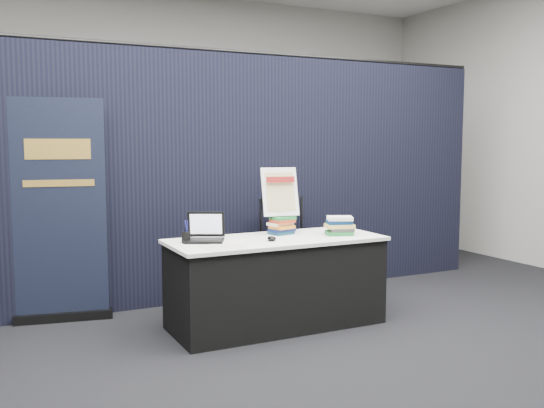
{
  "coord_description": "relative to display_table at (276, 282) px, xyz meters",
  "views": [
    {
      "loc": [
        -2.26,
        -3.91,
        1.56
      ],
      "look_at": [
        -0.04,
        0.55,
        1.04
      ],
      "focal_mm": 40.0,
      "sensor_mm": 36.0,
      "label": 1
    }
  ],
  "objects": [
    {
      "name": "display_table",
      "position": [
        0.0,
        0.0,
        0.0
      ],
      "size": [
        1.8,
        0.75,
        0.75
      ],
      "color": "black",
      "rests_on": "floor"
    },
    {
      "name": "laptop",
      "position": [
        -0.61,
        0.12,
        0.43
      ],
      "size": [
        0.37,
        0.37,
        0.23
      ],
      "rotation": [
        0.0,
        0.0,
        -0.47
      ],
      "color": "black",
      "rests_on": "display_table"
    },
    {
      "name": "info_sign",
      "position": [
        0.14,
        0.2,
        0.74
      ],
      "size": [
        0.34,
        0.18,
        0.44
      ],
      "rotation": [
        0.0,
        0.0,
        -0.15
      ],
      "color": "black",
      "rests_on": "book_stack_tall"
    },
    {
      "name": "book_stack_tall",
      "position": [
        0.14,
        0.17,
        0.45
      ],
      "size": [
        0.22,
        0.18,
        0.15
      ],
      "rotation": [
        0.0,
        0.0,
        0.22
      ],
      "color": "navy",
      "rests_on": "display_table"
    },
    {
      "name": "brochure_mid",
      "position": [
        -0.54,
        -0.24,
        0.38
      ],
      "size": [
        0.29,
        0.21,
        0.0
      ],
      "primitive_type": "cube",
      "rotation": [
        0.0,
        0.0,
        0.02
      ],
      "color": "silver",
      "rests_on": "display_table"
    },
    {
      "name": "brochure_right",
      "position": [
        -0.43,
        -0.01,
        0.38
      ],
      "size": [
        0.33,
        0.27,
        0.0
      ],
      "primitive_type": "cube",
      "rotation": [
        0.0,
        0.0,
        0.27
      ],
      "color": "white",
      "rests_on": "display_table"
    },
    {
      "name": "stacking_chair",
      "position": [
        0.45,
        0.59,
        0.21
      ],
      "size": [
        0.59,
        0.6,
        1.05
      ],
      "rotation": [
        0.0,
        0.0,
        0.29
      ],
      "color": "black",
      "rests_on": "floor"
    },
    {
      "name": "book_stack_short",
      "position": [
        0.58,
        -0.09,
        0.45
      ],
      "size": [
        0.27,
        0.25,
        0.16
      ],
      "rotation": [
        0.0,
        0.0,
        -0.42
      ],
      "color": "#217C37",
      "rests_on": "display_table"
    },
    {
      "name": "brochure_left",
      "position": [
        -0.57,
        -0.16,
        0.38
      ],
      "size": [
        0.32,
        0.23,
        0.0
      ],
      "primitive_type": "cube",
      "rotation": [
        0.0,
        0.0,
        0.07
      ],
      "color": "silver",
      "rests_on": "display_table"
    },
    {
      "name": "pullup_banner",
      "position": [
        -1.59,
        0.95,
        0.48
      ],
      "size": [
        0.82,
        0.25,
        1.92
      ],
      "rotation": [
        0.0,
        0.0,
        -0.19
      ],
      "color": "black",
      "rests_on": "floor"
    },
    {
      "name": "floor",
      "position": [
        0.0,
        -0.55,
        -0.38
      ],
      "size": [
        8.0,
        8.0,
        0.0
      ],
      "primitive_type": "plane",
      "color": "black",
      "rests_on": "ground"
    },
    {
      "name": "drape_partition",
      "position": [
        0.0,
        1.05,
        0.82
      ],
      "size": [
        6.0,
        0.08,
        2.4
      ],
      "primitive_type": "cube",
      "color": "black",
      "rests_on": "floor"
    },
    {
      "name": "wall_back",
      "position": [
        0.0,
        3.45,
        1.37
      ],
      "size": [
        8.0,
        0.02,
        3.5
      ],
      "primitive_type": "cube",
      "color": "#A8A69E",
      "rests_on": "floor"
    },
    {
      "name": "mouse",
      "position": [
        -0.09,
        -0.1,
        0.39
      ],
      "size": [
        0.11,
        0.13,
        0.04
      ],
      "primitive_type": "ellipsoid",
      "rotation": [
        0.0,
        0.0,
        -0.36
      ],
      "color": "black",
      "rests_on": "display_table"
    },
    {
      "name": "pen_cup",
      "position": [
        -0.75,
        0.11,
        0.42
      ],
      "size": [
        0.08,
        0.08,
        0.09
      ],
      "primitive_type": "cylinder",
      "rotation": [
        0.0,
        0.0,
        0.18
      ],
      "color": "black",
      "rests_on": "display_table"
    }
  ]
}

